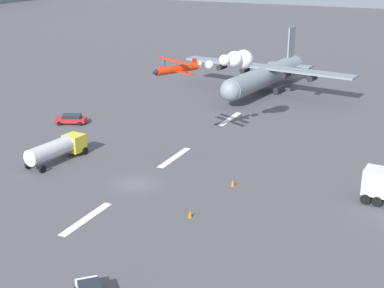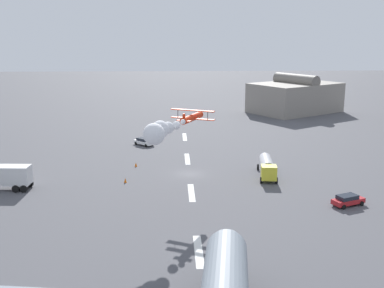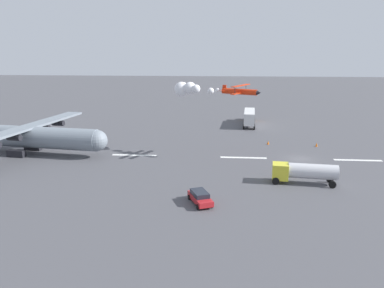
{
  "view_description": "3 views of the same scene",
  "coord_description": "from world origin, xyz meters",
  "px_view_note": "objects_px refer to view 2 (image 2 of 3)",
  "views": [
    {
      "loc": [
        -50.35,
        -31.34,
        25.61
      ],
      "look_at": [
        9.29,
        -2.72,
        2.4
      ],
      "focal_mm": 52.09,
      "sensor_mm": 36.0,
      "label": 1
    },
    {
      "loc": [
        76.17,
        -2.66,
        23.08
      ],
      "look_at": [
        10.69,
        0.04,
        7.66
      ],
      "focal_mm": 44.25,
      "sensor_mm": 36.0,
      "label": 2
    },
    {
      "loc": [
        13.17,
        65.02,
        18.11
      ],
      "look_at": [
        18.66,
        0.0,
        2.26
      ],
      "focal_mm": 36.01,
      "sensor_mm": 36.0,
      "label": 3
    }
  ],
  "objects_px": {
    "stunt_biplane_red": "(165,129)",
    "fuel_tanker_truck": "(267,166)",
    "traffic_cone_near": "(136,164)",
    "traffic_cone_far": "(125,180)",
    "followme_car_yellow": "(144,141)",
    "airport_staff_sedan": "(348,200)"
  },
  "relations": [
    {
      "from": "fuel_tanker_truck",
      "to": "traffic_cone_near",
      "type": "xyz_separation_m",
      "value": [
        -6.82,
        -22.05,
        -1.36
      ]
    },
    {
      "from": "fuel_tanker_truck",
      "to": "stunt_biplane_red",
      "type": "bearing_deg",
      "value": -45.2
    },
    {
      "from": "stunt_biplane_red",
      "to": "airport_staff_sedan",
      "type": "xyz_separation_m",
      "value": [
        -2.35,
        24.8,
        -10.64
      ]
    },
    {
      "from": "traffic_cone_near",
      "to": "airport_staff_sedan",
      "type": "bearing_deg",
      "value": 55.8
    },
    {
      "from": "airport_staff_sedan",
      "to": "traffic_cone_far",
      "type": "height_order",
      "value": "airport_staff_sedan"
    },
    {
      "from": "airport_staff_sedan",
      "to": "traffic_cone_near",
      "type": "relative_size",
      "value": 6.58
    },
    {
      "from": "followme_car_yellow",
      "to": "traffic_cone_near",
      "type": "xyz_separation_m",
      "value": [
        16.34,
        -0.46,
        -0.44
      ]
    },
    {
      "from": "followme_car_yellow",
      "to": "traffic_cone_near",
      "type": "relative_size",
      "value": 5.99
    },
    {
      "from": "stunt_biplane_red",
      "to": "traffic_cone_near",
      "type": "height_order",
      "value": "stunt_biplane_red"
    },
    {
      "from": "stunt_biplane_red",
      "to": "traffic_cone_near",
      "type": "bearing_deg",
      "value": -166.14
    },
    {
      "from": "traffic_cone_far",
      "to": "airport_staff_sedan",
      "type": "bearing_deg",
      "value": 69.86
    },
    {
      "from": "stunt_biplane_red",
      "to": "traffic_cone_far",
      "type": "height_order",
      "value": "stunt_biplane_red"
    },
    {
      "from": "followme_car_yellow",
      "to": "fuel_tanker_truck",
      "type": "bearing_deg",
      "value": 42.98
    },
    {
      "from": "traffic_cone_near",
      "to": "traffic_cone_far",
      "type": "distance_m",
      "value": 9.23
    },
    {
      "from": "stunt_biplane_red",
      "to": "fuel_tanker_truck",
      "type": "xyz_separation_m",
      "value": [
        -16.25,
        16.36,
        -9.71
      ]
    },
    {
      "from": "traffic_cone_far",
      "to": "traffic_cone_near",
      "type": "bearing_deg",
      "value": 173.84
    },
    {
      "from": "followme_car_yellow",
      "to": "traffic_cone_near",
      "type": "bearing_deg",
      "value": -1.63
    },
    {
      "from": "stunt_biplane_red",
      "to": "followme_car_yellow",
      "type": "distance_m",
      "value": 41.15
    },
    {
      "from": "fuel_tanker_truck",
      "to": "traffic_cone_far",
      "type": "height_order",
      "value": "fuel_tanker_truck"
    },
    {
      "from": "fuel_tanker_truck",
      "to": "traffic_cone_near",
      "type": "distance_m",
      "value": 23.12
    },
    {
      "from": "stunt_biplane_red",
      "to": "traffic_cone_far",
      "type": "distance_m",
      "value": 18.98
    },
    {
      "from": "airport_staff_sedan",
      "to": "traffic_cone_near",
      "type": "height_order",
      "value": "airport_staff_sedan"
    }
  ]
}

